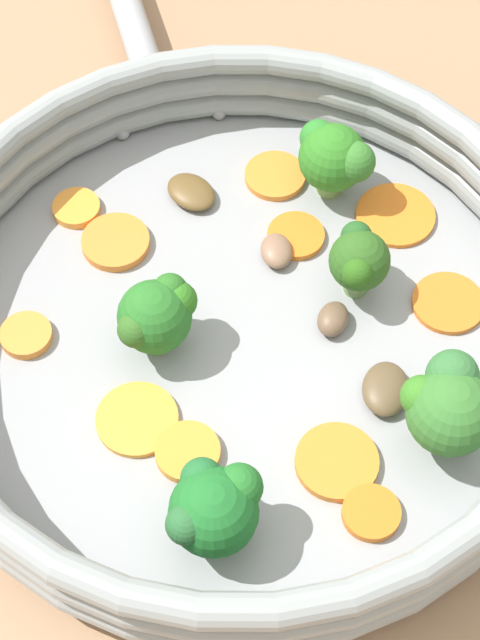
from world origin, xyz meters
TOP-DOWN VIEW (x-y plane):
  - ground_plane at (0.00, 0.00)m, footprint 4.00×4.00m
  - skillet at (0.00, 0.00)m, footprint 0.33×0.33m
  - skillet_rim_wall at (0.00, 0.00)m, footprint 0.35×0.35m
  - skillet_rivet_left at (0.16, -0.03)m, footprint 0.01×0.01m
  - skillet_rivet_right at (0.16, 0.03)m, footprint 0.01×0.01m
  - carrot_slice_0 at (-0.12, -0.03)m, footprint 0.04×0.04m
  - carrot_slice_1 at (-0.06, 0.05)m, footprint 0.04×0.04m
  - carrot_slice_2 at (0.11, 0.07)m, footprint 0.04×0.04m
  - carrot_slice_3 at (-0.01, -0.12)m, footprint 0.05×0.05m
  - carrot_slice_4 at (-0.09, -0.02)m, footprint 0.04×0.04m
  - carrot_slice_5 at (0.08, 0.05)m, footprint 0.05×0.05m
  - carrot_slice_6 at (0.05, -0.05)m, footprint 0.04×0.04m
  - carrot_slice_7 at (0.10, -0.05)m, footprint 0.05×0.05m
  - carrot_slice_8 at (0.05, -0.11)m, footprint 0.05×0.05m
  - carrot_slice_9 at (0.03, 0.11)m, footprint 0.04×0.04m
  - carrot_slice_10 at (-0.04, 0.07)m, footprint 0.06×0.06m
  - broccoli_floret_0 at (-0.09, -0.08)m, footprint 0.05×0.04m
  - broccoli_floret_1 at (0.08, -0.08)m, footprint 0.05×0.04m
  - broccoli_floret_2 at (-0.10, 0.04)m, footprint 0.05×0.05m
  - broccoli_floret_3 at (0.01, 0.04)m, footprint 0.04×0.05m
  - broccoli_floret_4 at (0.01, -0.07)m, footprint 0.04×0.03m
  - mushroom_piece_0 at (-0.01, -0.05)m, footprint 0.03×0.03m
  - mushroom_piece_1 at (0.10, -0.00)m, footprint 0.04×0.04m
  - mushroom_piece_2 at (-0.06, -0.06)m, footprint 0.04×0.04m
  - mushroom_piece_3 at (0.04, -0.03)m, footprint 0.03×0.02m

SIDE VIEW (x-z plane):
  - ground_plane at x=0.00m, z-range 0.00..0.00m
  - skillet at x=0.00m, z-range 0.00..0.01m
  - carrot_slice_8 at x=0.05m, z-range 0.01..0.01m
  - carrot_slice_3 at x=-0.01m, z-range 0.01..0.01m
  - carrot_slice_10 at x=-0.04m, z-range 0.01..0.01m
  - carrot_slice_6 at x=0.05m, z-range 0.01..0.01m
  - carrot_slice_7 at x=0.10m, z-range 0.01..0.01m
  - carrot_slice_2 at x=0.11m, z-range 0.01..0.02m
  - carrot_slice_4 at x=-0.09m, z-range 0.01..0.02m
  - carrot_slice_0 at x=-0.12m, z-range 0.01..0.02m
  - carrot_slice_5 at x=0.08m, z-range 0.01..0.02m
  - carrot_slice_9 at x=0.03m, z-range 0.01..0.02m
  - carrot_slice_1 at x=-0.06m, z-range 0.01..0.02m
  - skillet_rivet_left at x=0.16m, z-range 0.01..0.02m
  - skillet_rivet_right at x=0.16m, z-range 0.01..0.02m
  - mushroom_piece_1 at x=0.10m, z-range 0.01..0.02m
  - mushroom_piece_3 at x=0.04m, z-range 0.01..0.02m
  - mushroom_piece_2 at x=-0.06m, z-range 0.01..0.02m
  - mushroom_piece_0 at x=-0.01m, z-range 0.01..0.02m
  - skillet_rim_wall at x=0.00m, z-range 0.01..0.06m
  - broccoli_floret_4 at x=0.01m, z-range 0.02..0.06m
  - broccoli_floret_3 at x=0.01m, z-range 0.01..0.06m
  - broccoli_floret_1 at x=0.08m, z-range 0.01..0.06m
  - broccoli_floret_2 at x=-0.10m, z-range 0.01..0.06m
  - broccoli_floret_0 at x=-0.09m, z-range 0.02..0.07m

